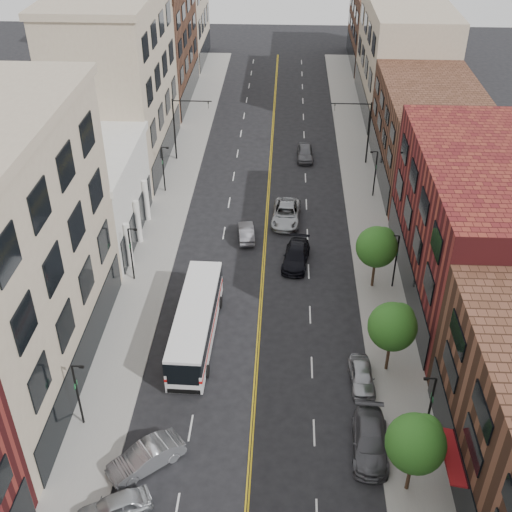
% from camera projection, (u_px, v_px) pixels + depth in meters
% --- Properties ---
extents(sidewalk_left, '(4.00, 110.00, 0.15)m').
position_uv_depth(sidewalk_left, '(167.00, 215.00, 64.17)').
color(sidewalk_left, gray).
rests_on(sidewalk_left, ground).
extents(sidewalk_right, '(4.00, 110.00, 0.15)m').
position_uv_depth(sidewalk_right, '(368.00, 220.00, 63.36)').
color(sidewalk_right, gray).
rests_on(sidewalk_right, ground).
extents(bldg_l_white, '(10.00, 14.00, 8.00)m').
position_uv_depth(bldg_l_white, '(81.00, 198.00, 58.95)').
color(bldg_l_white, silver).
rests_on(bldg_l_white, ground).
extents(bldg_l_far_a, '(10.00, 20.00, 18.00)m').
position_uv_depth(bldg_l_far_a, '(117.00, 83.00, 70.25)').
color(bldg_l_far_a, tan).
rests_on(bldg_l_far_a, ground).
extents(bldg_l_far_b, '(10.00, 20.00, 15.00)m').
position_uv_depth(bldg_l_far_b, '(152.00, 45.00, 87.67)').
color(bldg_l_far_b, '#502F20').
rests_on(bldg_l_far_b, ground).
extents(bldg_r_mid, '(10.00, 22.00, 12.00)m').
position_uv_depth(bldg_r_mid, '(477.00, 229.00, 50.66)').
color(bldg_r_mid, '#571718').
rests_on(bldg_r_mid, ground).
extents(bldg_r_far_a, '(10.00, 20.00, 10.00)m').
position_uv_depth(bldg_r_far_a, '(429.00, 134.00, 68.62)').
color(bldg_r_far_a, '#502F20').
rests_on(bldg_r_far_a, ground).
extents(bldg_r_far_b, '(10.00, 22.00, 14.00)m').
position_uv_depth(bldg_r_far_b, '(403.00, 57.00, 84.91)').
color(bldg_r_far_b, tan).
rests_on(bldg_r_far_b, ground).
extents(bldg_r_far_c, '(10.00, 18.00, 11.00)m').
position_uv_depth(bldg_r_far_c, '(384.00, 29.00, 102.33)').
color(bldg_r_far_c, '#502F20').
rests_on(bldg_r_far_c, ground).
extents(tree_r_1, '(3.40, 3.40, 5.59)m').
position_uv_depth(tree_r_1, '(417.00, 442.00, 35.49)').
color(tree_r_1, black).
rests_on(tree_r_1, sidewalk_right).
extents(tree_r_2, '(3.40, 3.40, 5.59)m').
position_uv_depth(tree_r_2, '(394.00, 325.00, 43.78)').
color(tree_r_2, black).
rests_on(tree_r_2, sidewalk_right).
extents(tree_r_3, '(3.40, 3.40, 5.59)m').
position_uv_depth(tree_r_3, '(378.00, 246.00, 52.07)').
color(tree_r_3, black).
rests_on(tree_r_3, sidewalk_right).
extents(lamp_l_1, '(0.81, 0.55, 5.05)m').
position_uv_depth(lamp_l_1, '(78.00, 391.00, 40.21)').
color(lamp_l_1, black).
rests_on(lamp_l_1, sidewalk_left).
extents(lamp_l_2, '(0.81, 0.55, 5.05)m').
position_uv_depth(lamp_l_2, '(131.00, 251.00, 53.48)').
color(lamp_l_2, black).
rests_on(lamp_l_2, sidewalk_left).
extents(lamp_l_3, '(0.81, 0.55, 5.05)m').
position_uv_depth(lamp_l_3, '(164.00, 167.00, 66.74)').
color(lamp_l_3, black).
rests_on(lamp_l_3, sidewalk_left).
extents(lamp_r_1, '(0.81, 0.55, 5.05)m').
position_uv_depth(lamp_r_1, '(430.00, 404.00, 39.33)').
color(lamp_r_1, black).
rests_on(lamp_r_1, sidewalk_right).
extents(lamp_r_2, '(0.81, 0.55, 5.05)m').
position_uv_depth(lamp_r_2, '(396.00, 258.00, 52.59)').
color(lamp_r_2, black).
rests_on(lamp_r_2, sidewalk_right).
extents(lamp_r_3, '(0.81, 0.55, 5.05)m').
position_uv_depth(lamp_r_3, '(375.00, 171.00, 65.85)').
color(lamp_r_3, black).
rests_on(lamp_r_3, sidewalk_right).
extents(signal_mast_left, '(4.49, 0.18, 7.20)m').
position_uv_depth(signal_mast_left, '(180.00, 122.00, 72.41)').
color(signal_mast_left, black).
rests_on(signal_mast_left, sidewalk_left).
extents(signal_mast_right, '(4.49, 0.18, 7.20)m').
position_uv_depth(signal_mast_right, '(363.00, 126.00, 71.58)').
color(signal_mast_right, black).
rests_on(signal_mast_right, sidewalk_right).
extents(city_bus, '(3.09, 12.00, 3.07)m').
position_uv_depth(city_bus, '(196.00, 320.00, 47.84)').
color(city_bus, white).
rests_on(city_bus, ground).
extents(car_angle_a, '(4.51, 3.37, 1.43)m').
position_uv_depth(car_angle_a, '(114.00, 507.00, 35.92)').
color(car_angle_a, '#A9ADB1').
rests_on(car_angle_a, ground).
extents(car_angle_b, '(4.74, 4.34, 1.58)m').
position_uv_depth(car_angle_b, '(146.00, 457.00, 38.69)').
color(car_angle_b, '#A9ACB1').
rests_on(car_angle_b, ground).
extents(car_parked_mid, '(2.50, 5.50, 1.56)m').
position_uv_depth(car_parked_mid, '(370.00, 441.00, 39.71)').
color(car_parked_mid, '#4A4A4F').
rests_on(car_parked_mid, ground).
extents(car_parked_far, '(1.77, 4.10, 1.38)m').
position_uv_depth(car_parked_far, '(362.00, 376.00, 44.54)').
color(car_parked_far, '#A2A4A9').
rests_on(car_parked_far, ground).
extents(car_lane_behind, '(1.89, 4.18, 1.33)m').
position_uv_depth(car_lane_behind, '(246.00, 232.00, 60.33)').
color(car_lane_behind, '#545359').
rests_on(car_lane_behind, ground).
extents(car_lane_a, '(2.82, 5.49, 1.52)m').
position_uv_depth(car_lane_a, '(296.00, 256.00, 56.87)').
color(car_lane_a, black).
rests_on(car_lane_a, ground).
extents(car_lane_b, '(3.03, 5.99, 1.62)m').
position_uv_depth(car_lane_b, '(286.00, 214.00, 62.94)').
color(car_lane_b, '#9EA2A5').
rests_on(car_lane_b, ground).
extents(car_lane_c, '(1.91, 4.59, 1.56)m').
position_uv_depth(car_lane_c, '(305.00, 153.00, 74.78)').
color(car_lane_c, '#56575C').
rests_on(car_lane_c, ground).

